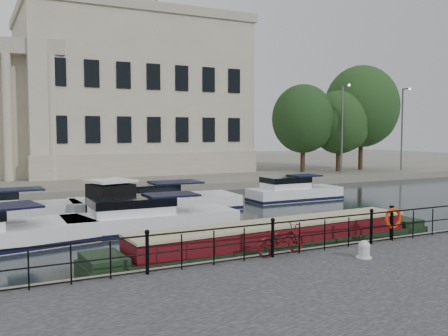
% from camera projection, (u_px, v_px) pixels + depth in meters
% --- Properties ---
extents(ground_plane, '(160.00, 160.00, 0.00)m').
position_uv_depth(ground_plane, '(237.00, 258.00, 17.33)').
color(ground_plane, black).
rests_on(ground_plane, ground).
extents(far_bank, '(120.00, 42.00, 0.55)m').
position_uv_depth(far_bank, '(58.00, 171.00, 51.94)').
color(far_bank, '#6B665B').
rests_on(far_bank, ground_plane).
extents(railing, '(24.14, 0.14, 1.22)m').
position_uv_depth(railing, '(273.00, 236.00, 15.24)').
color(railing, black).
rests_on(railing, near_quay).
extents(civic_building, '(53.55, 31.84, 16.85)m').
position_uv_depth(civic_building, '(53.00, 104.00, 47.18)').
color(civic_building, '#ADA38C').
rests_on(civic_building, far_bank).
extents(lamp_posts, '(8.24, 1.55, 8.07)m').
position_uv_depth(lamp_posts, '(374.00, 127.00, 47.16)').
color(lamp_posts, '#59595B').
rests_on(lamp_posts, far_bank).
extents(bicycle, '(1.91, 0.84, 0.97)m').
position_uv_depth(bicycle, '(281.00, 239.00, 15.55)').
color(bicycle, '#4A0D0E').
rests_on(bicycle, near_quay).
extents(mooring_bollard, '(0.49, 0.49, 0.55)m').
position_uv_depth(mooring_bollard, '(364.00, 250.00, 15.17)').
color(mooring_bollard, beige).
rests_on(mooring_bollard, near_quay).
extents(life_ring_post, '(0.75, 0.20, 1.23)m').
position_uv_depth(life_ring_post, '(393.00, 219.00, 17.62)').
color(life_ring_post, black).
rests_on(life_ring_post, near_quay).
extents(narrowboat, '(13.96, 2.59, 1.51)m').
position_uv_depth(narrowboat, '(277.00, 245.00, 17.78)').
color(narrowboat, black).
rests_on(narrowboat, ground_plane).
extents(harbour_hut, '(3.13, 2.83, 2.16)m').
position_uv_depth(harbour_hut, '(111.00, 204.00, 23.85)').
color(harbour_hut, '#6B665B').
rests_on(harbour_hut, ground_plane).
extents(cabin_cruisers, '(26.44, 9.82, 1.99)m').
position_uv_depth(cabin_cruisers, '(114.00, 215.00, 24.18)').
color(cabin_cruisers, white).
rests_on(cabin_cruisers, ground_plane).
extents(trees, '(13.51, 7.41, 10.44)m').
position_uv_depth(trees, '(344.00, 115.00, 48.68)').
color(trees, black).
rests_on(trees, far_bank).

